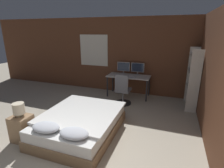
{
  "coord_description": "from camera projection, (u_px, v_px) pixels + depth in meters",
  "views": [
    {
      "loc": [
        1.44,
        -1.69,
        2.25
      ],
      "look_at": [
        -0.18,
        2.89,
        0.75
      ],
      "focal_mm": 28.0,
      "sensor_mm": 36.0,
      "label": 1
    }
  ],
  "objects": [
    {
      "name": "office_chair",
      "position": [
        123.0,
        92.0,
        5.45
      ],
      "size": [
        0.52,
        0.52,
        0.99
      ],
      "color": "black",
      "rests_on": "ground_plane"
    },
    {
      "name": "monitor_right",
      "position": [
        138.0,
        68.0,
        6.09
      ],
      "size": [
        0.46,
        0.16,
        0.42
      ],
      "color": "#B7B7BC",
      "rests_on": "desk"
    },
    {
      "name": "bookshelf",
      "position": [
        194.0,
        77.0,
        5.0
      ],
      "size": [
        0.3,
        0.84,
        1.78
      ],
      "color": "beige",
      "rests_on": "ground_plane"
    },
    {
      "name": "nightstand",
      "position": [
        22.0,
        128.0,
        3.67
      ],
      "size": [
        0.39,
        0.37,
        0.56
      ],
      "color": "#997551",
      "rests_on": "ground_plane"
    },
    {
      "name": "wall_side_right",
      "position": [
        221.0,
        87.0,
        2.89
      ],
      "size": [
        0.06,
        12.0,
        2.7
      ],
      "color": "brown",
      "rests_on": "ground_plane"
    },
    {
      "name": "computer_mouse",
      "position": [
        135.0,
        78.0,
        5.73
      ],
      "size": [
        0.07,
        0.05,
        0.04
      ],
      "color": "#B7B7BC",
      "rests_on": "desk"
    },
    {
      "name": "bed",
      "position": [
        80.0,
        123.0,
        3.91
      ],
      "size": [
        1.58,
        1.98,
        0.57
      ],
      "color": "#846647",
      "rests_on": "ground_plane"
    },
    {
      "name": "keyboard",
      "position": [
        127.0,
        77.0,
        5.82
      ],
      "size": [
        0.4,
        0.13,
        0.02
      ],
      "color": "#B7B7BC",
      "rests_on": "desk"
    },
    {
      "name": "bedside_lamp",
      "position": [
        19.0,
        109.0,
        3.53
      ],
      "size": [
        0.23,
        0.23,
        0.29
      ],
      "color": "gray",
      "rests_on": "nightstand"
    },
    {
      "name": "monitor_left",
      "position": [
        123.0,
        67.0,
        6.26
      ],
      "size": [
        0.46,
        0.16,
        0.42
      ],
      "color": "#B7B7BC",
      "rests_on": "desk"
    },
    {
      "name": "wall_back",
      "position": [
        131.0,
        57.0,
        6.24
      ],
      "size": [
        12.0,
        0.08,
        2.7
      ],
      "color": "brown",
      "rests_on": "ground_plane"
    },
    {
      "name": "desk",
      "position": [
        129.0,
        78.0,
        6.06
      ],
      "size": [
        1.47,
        0.67,
        0.75
      ],
      "color": "beige",
      "rests_on": "ground_plane"
    }
  ]
}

